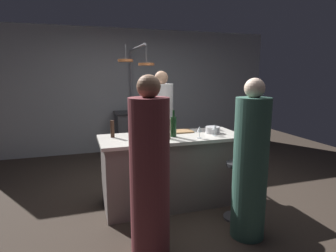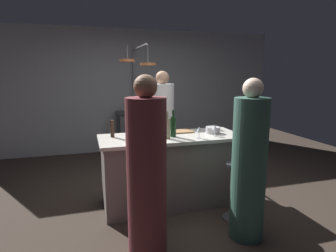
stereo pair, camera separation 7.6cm
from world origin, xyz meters
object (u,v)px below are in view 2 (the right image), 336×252
at_px(stove_range, 137,133).
at_px(guest_left, 147,177).
at_px(guest_right, 249,167).
at_px(wine_bottle_red, 173,126).
at_px(mixing_bowl_wooden, 157,134).
at_px(wine_bottle_amber, 140,127).
at_px(mixing_bowl_steel, 213,130).
at_px(cutting_board, 180,131).
at_px(bar_stool_right, 236,189).
at_px(pepper_mill, 112,129).
at_px(wine_bottle_dark, 135,126).
at_px(wine_bottle_white, 167,128).
at_px(bar_stool_left, 142,201).
at_px(wine_glass_near_right_guest, 199,130).
at_px(wine_glass_by_chef, 215,128).
at_px(chef, 163,130).

xyz_separation_m(stove_range, guest_left, (-0.54, -3.46, 0.33)).
bearing_deg(stove_range, guest_right, -81.47).
height_order(wine_bottle_red, mixing_bowl_wooden, wine_bottle_red).
distance_m(wine_bottle_amber, mixing_bowl_steel, 0.96).
relative_size(cutting_board, wine_bottle_red, 0.96).
bearing_deg(bar_stool_right, wine_bottle_amber, 144.75).
bearing_deg(mixing_bowl_wooden, guest_left, -109.31).
bearing_deg(wine_bottle_red, mixing_bowl_wooden, 171.90).
bearing_deg(cutting_board, guest_left, -121.22).
bearing_deg(pepper_mill, mixing_bowl_steel, -6.06).
height_order(cutting_board, wine_bottle_amber, wine_bottle_amber).
bearing_deg(bar_stool_right, wine_bottle_dark, 142.06).
xyz_separation_m(guest_left, mixing_bowl_steel, (1.11, 1.01, 0.17)).
xyz_separation_m(bar_stool_right, wine_bottle_white, (-0.68, 0.49, 0.65)).
bearing_deg(bar_stool_left, wine_bottle_red, 47.41).
xyz_separation_m(wine_bottle_white, wine_glass_near_right_guest, (0.37, -0.10, -0.02)).
height_order(bar_stool_left, wine_bottle_dark, wine_bottle_dark).
distance_m(bar_stool_right, wine_bottle_red, 1.04).
relative_size(guest_right, wine_bottle_white, 4.96).
height_order(bar_stool_right, wine_glass_by_chef, wine_glass_by_chef).
xyz_separation_m(wine_bottle_white, mixing_bowl_wooden, (-0.10, 0.10, -0.09)).
relative_size(wine_bottle_white, mixing_bowl_steel, 1.75).
xyz_separation_m(guest_left, bar_stool_right, (1.12, 0.39, -0.40)).
distance_m(bar_stool_left, bar_stool_right, 1.10).
xyz_separation_m(bar_stool_right, mixing_bowl_steel, (-0.01, 0.62, 0.57)).
relative_size(bar_stool_right, wine_bottle_white, 2.06).
distance_m(stove_range, mixing_bowl_steel, 2.56).
relative_size(chef, wine_glass_near_right_guest, 11.75).
xyz_separation_m(wine_bottle_amber, wine_glass_by_chef, (0.91, -0.23, -0.02)).
distance_m(stove_range, cutting_board, 2.31).
height_order(wine_bottle_dark, wine_glass_by_chef, wine_bottle_dark).
xyz_separation_m(wine_glass_by_chef, wine_glass_near_right_guest, (-0.24, -0.06, 0.00)).
height_order(wine_bottle_amber, wine_glass_near_right_guest, wine_bottle_amber).
distance_m(wine_bottle_dark, mixing_bowl_wooden, 0.32).
height_order(stove_range, mixing_bowl_wooden, mixing_bowl_wooden).
distance_m(cutting_board, wine_glass_by_chef, 0.50).
xyz_separation_m(cutting_board, wine_bottle_white, (-0.28, -0.32, 0.12)).
distance_m(chef, guest_right, 1.90).
xyz_separation_m(stove_range, cutting_board, (0.19, -2.26, 0.46)).
bearing_deg(wine_bottle_dark, guest_left, -95.12).
distance_m(bar_stool_left, guest_right, 1.15).
bearing_deg(mixing_bowl_steel, pepper_mill, 173.94).
relative_size(stove_range, wine_bottle_white, 2.70).
height_order(wine_bottle_dark, wine_glass_near_right_guest, wine_bottle_dark).
xyz_separation_m(guest_right, wine_bottle_red, (-0.51, 0.91, 0.27)).
xyz_separation_m(bar_stool_left, bar_stool_right, (1.10, 0.00, 0.00)).
xyz_separation_m(guest_right, cutting_board, (-0.33, 1.16, 0.15)).
bearing_deg(wine_bottle_amber, bar_stool_left, -100.49).
bearing_deg(mixing_bowl_wooden, guest_right, -53.06).
height_order(guest_right, wine_bottle_red, guest_right).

